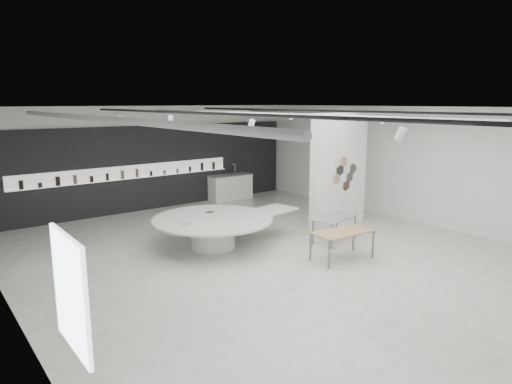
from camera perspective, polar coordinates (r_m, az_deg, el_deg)
room at (r=11.39m, az=1.90°, el=1.76°), size 12.02×14.02×3.82m
back_wall_display at (r=17.33m, az=-12.86°, el=2.97°), size 11.80×0.27×3.10m
partition_column at (r=14.62m, az=10.30°, el=2.60°), size 2.20×0.38×3.60m
display_island at (r=12.61m, az=-5.11°, el=-4.46°), size 4.52×3.71×0.84m
sample_table_wood at (r=11.76m, az=10.75°, el=-5.11°), size 1.63×0.92×0.73m
sample_table_stone at (r=13.21m, az=9.81°, el=-3.40°), size 1.49×0.96×0.71m
kitchen_counter at (r=18.72m, az=-3.21°, el=0.64°), size 1.83×0.78×1.42m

